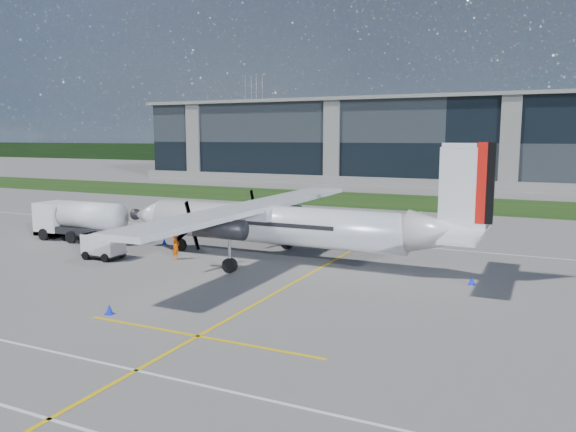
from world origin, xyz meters
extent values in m
plane|color=slate|center=(0.00, 40.00, 0.00)|extent=(400.00, 400.00, 0.00)
cube|color=#16330E|center=(0.00, 48.00, 0.02)|extent=(400.00, 18.00, 0.04)
cube|color=black|center=(0.00, 80.00, 7.50)|extent=(120.00, 20.00, 15.00)
cube|color=black|center=(0.00, 140.00, 3.00)|extent=(400.00, 6.00, 6.00)
cube|color=yellow|center=(3.00, 10.00, 0.01)|extent=(0.20, 70.00, 0.01)
imported|color=#F25907|center=(-7.24, 6.23, 1.04)|extent=(0.61, 0.85, 2.08)
cone|color=#0D20E2|center=(12.60, 8.04, 0.25)|extent=(0.36, 0.36, 0.50)
cone|color=#0D20E2|center=(-11.46, 10.35, 0.25)|extent=(0.36, 0.36, 0.50)
cone|color=#0D20E2|center=(-14.09, 8.26, 0.25)|extent=(0.36, 0.36, 0.50)
cone|color=#0D20E2|center=(-1.48, 22.42, 0.25)|extent=(0.36, 0.36, 0.50)
cone|color=#0D20E2|center=(-12.34, 6.63, 0.25)|extent=(0.36, 0.36, 0.50)
cone|color=#0D20E2|center=(-2.66, -5.29, 0.25)|extent=(0.36, 0.36, 0.50)
camera|label=1|loc=(16.59, -25.46, 8.63)|focal=35.00mm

